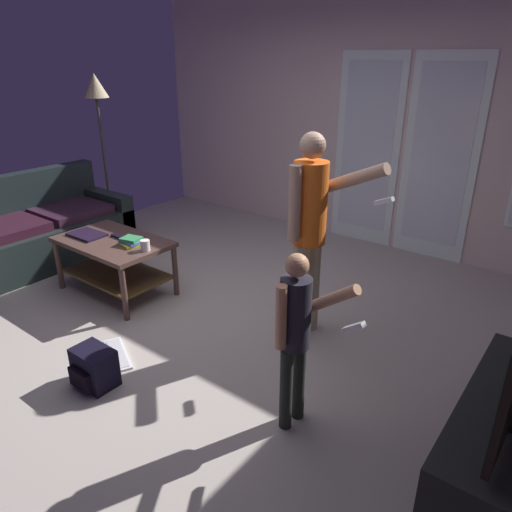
{
  "coord_description": "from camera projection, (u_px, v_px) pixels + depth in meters",
  "views": [
    {
      "loc": [
        2.51,
        -2.41,
        2.06
      ],
      "look_at": [
        0.73,
        -0.09,
        0.81
      ],
      "focal_mm": 33.13,
      "sensor_mm": 36.0,
      "label": 1
    }
  ],
  "objects": [
    {
      "name": "loose_keyboard",
      "position": [
        118.0,
        354.0,
        3.5
      ],
      "size": [
        0.45,
        0.31,
        0.02
      ],
      "color": "white",
      "rests_on": "ground_plane"
    },
    {
      "name": "leather_couch",
      "position": [
        39.0,
        233.0,
        5.04
      ],
      "size": [
        0.87,
        1.81,
        0.9
      ],
      "color": "#1E2725",
      "rests_on": "ground_plane"
    },
    {
      "name": "person_adult",
      "position": [
        311.0,
        220.0,
        3.43
      ],
      "size": [
        0.71,
        0.43,
        1.58
      ],
      "color": "tan",
      "rests_on": "ground_plane"
    },
    {
      "name": "wall_back_with_doors",
      "position": [
        361.0,
        124.0,
        5.29
      ],
      "size": [
        5.55,
        0.09,
        2.79
      ],
      "color": "beige",
      "rests_on": "ground_plane"
    },
    {
      "name": "tv_remote_black",
      "position": [
        119.0,
        237.0,
        4.3
      ],
      "size": [
        0.17,
        0.05,
        0.02
      ],
      "primitive_type": "cube",
      "rotation": [
        0.0,
        0.0,
        0.0
      ],
      "color": "black",
      "rests_on": "coffee_table"
    },
    {
      "name": "person_child",
      "position": [
        296.0,
        328.0,
        2.62
      ],
      "size": [
        0.47,
        0.3,
        1.11
      ],
      "color": "black",
      "rests_on": "ground_plane"
    },
    {
      "name": "laptop_closed",
      "position": [
        87.0,
        234.0,
        4.35
      ],
      "size": [
        0.35,
        0.24,
        0.02
      ],
      "primitive_type": "cube",
      "rotation": [
        0.0,
        0.0,
        0.03
      ],
      "color": "black",
      "rests_on": "coffee_table"
    },
    {
      "name": "floor_lamp",
      "position": [
        97.0,
        98.0,
        5.51
      ],
      "size": [
        0.29,
        0.29,
        1.86
      ],
      "color": "#383431",
      "rests_on": "ground_plane"
    },
    {
      "name": "backpack",
      "position": [
        94.0,
        368.0,
        3.15
      ],
      "size": [
        0.28,
        0.24,
        0.27
      ],
      "color": "black",
      "rests_on": "ground_plane"
    },
    {
      "name": "coffee_table",
      "position": [
        114.0,
        254.0,
        4.31
      ],
      "size": [
        1.04,
        0.64,
        0.52
      ],
      "color": "#513830",
      "rests_on": "ground_plane"
    },
    {
      "name": "ground_plane",
      "position": [
        194.0,
        321.0,
        3.98
      ],
      "size": [
        5.55,
        5.32,
        0.02
      ],
      "primitive_type": "cube",
      "color": "#ABA197"
    },
    {
      "name": "cup_near_edge",
      "position": [
        145.0,
        245.0,
        4.01
      ],
      "size": [
        0.08,
        0.08,
        0.09
      ],
      "primitive_type": "cylinder",
      "color": "white",
      "rests_on": "coffee_table"
    },
    {
      "name": "book_stack",
      "position": [
        131.0,
        241.0,
        4.14
      ],
      "size": [
        0.2,
        0.2,
        0.07
      ],
      "color": "gold",
      "rests_on": "coffee_table"
    },
    {
      "name": "tv_stand",
      "position": [
        505.0,
        438.0,
        2.48
      ],
      "size": [
        0.47,
        1.36,
        0.42
      ],
      "color": "black",
      "rests_on": "ground_plane"
    }
  ]
}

